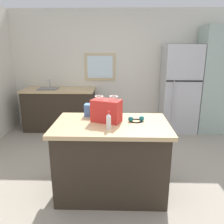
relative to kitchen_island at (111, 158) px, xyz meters
name	(u,v)px	position (x,y,z in m)	size (l,w,h in m)	color
ground	(126,191)	(0.18, -0.01, -0.45)	(6.37, 6.37, 0.00)	#9E9384
back_wall	(123,69)	(0.17, 2.64, 0.82)	(5.02, 0.13, 2.55)	silver
kitchen_island	(111,158)	(0.00, 0.00, 0.00)	(1.35, 0.85, 0.90)	#33281E
refrigerator	(179,89)	(1.37, 2.25, 0.45)	(0.72, 0.67, 1.81)	#B7B7BC
tall_cabinet	(212,81)	(2.03, 2.25, 0.63)	(0.57, 0.60, 2.18)	#9EB2A8
sink_counter	(60,109)	(-1.21, 2.26, 0.00)	(1.52, 0.65, 1.08)	#33281E
shopping_bag	(106,111)	(-0.06, 0.07, 0.58)	(0.39, 0.30, 0.31)	red
small_box	(92,110)	(-0.26, 0.29, 0.52)	(0.18, 0.13, 0.15)	#4775B7
bottle	(109,121)	(-0.02, -0.19, 0.53)	(0.05, 0.05, 0.20)	white
ear_defenders	(136,119)	(0.30, 0.08, 0.47)	(0.20, 0.18, 0.06)	black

